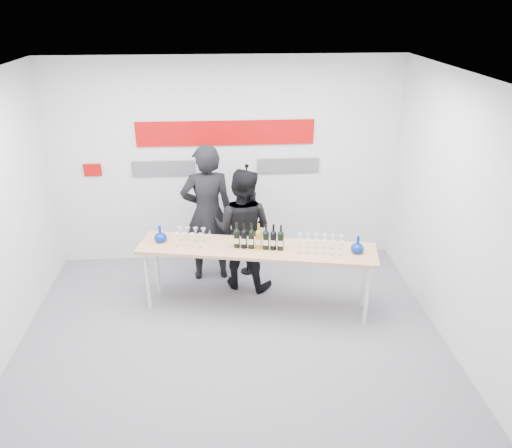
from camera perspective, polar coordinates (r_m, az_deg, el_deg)
name	(u,v)px	position (r m, az deg, el deg)	size (l,w,h in m)	color
ground	(232,333)	(6.17, -2.71, -12.34)	(5.00, 5.00, 0.00)	slate
back_wall	(226,163)	(7.27, -3.41, 6.96)	(5.00, 0.04, 3.00)	silver
signage	(222,143)	(7.15, -3.92, 9.21)	(3.38, 0.02, 0.79)	#B40707
tasting_table	(257,252)	(6.19, 0.07, -3.22)	(2.99, 1.14, 0.88)	tan
wine_bottles	(259,236)	(6.06, 0.30, -1.41)	(0.62, 0.19, 0.33)	black
decanter_left	(160,234)	(6.37, -10.90, -1.09)	(0.16, 0.16, 0.21)	navy
decanter_right	(358,244)	(6.11, 11.54, -2.29)	(0.16, 0.16, 0.21)	navy
glasses_left	(190,237)	(6.26, -7.51, -1.48)	(0.39, 0.28, 0.18)	silver
glasses_right	(320,244)	(6.08, 7.34, -2.28)	(0.59, 0.32, 0.18)	silver
presenter_left	(208,214)	(6.87, -5.56, 1.18)	(0.72, 0.47, 1.96)	black
presenter_right	(242,229)	(6.69, -1.55, -0.62)	(0.83, 0.64, 1.70)	black
mic_stand	(247,241)	(7.13, -1.01, -1.96)	(0.19, 0.19, 1.67)	black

